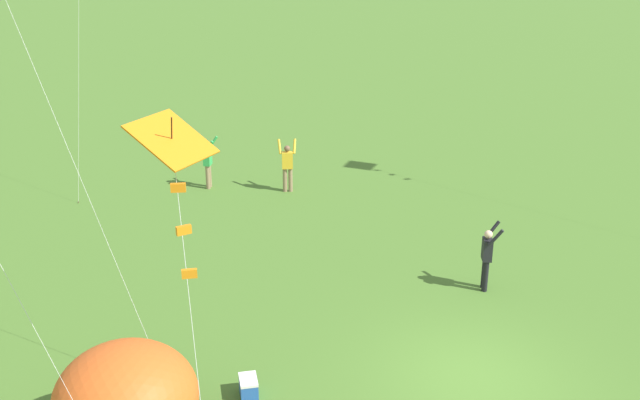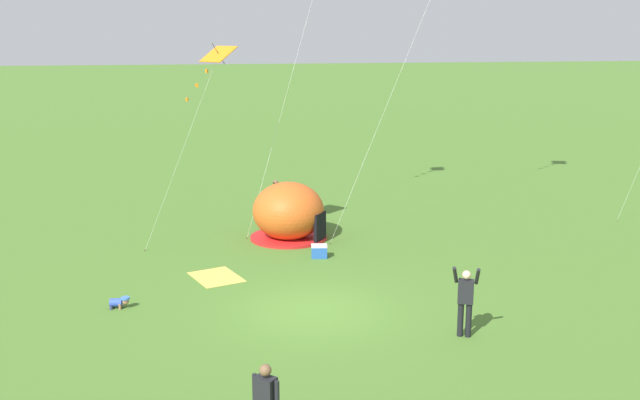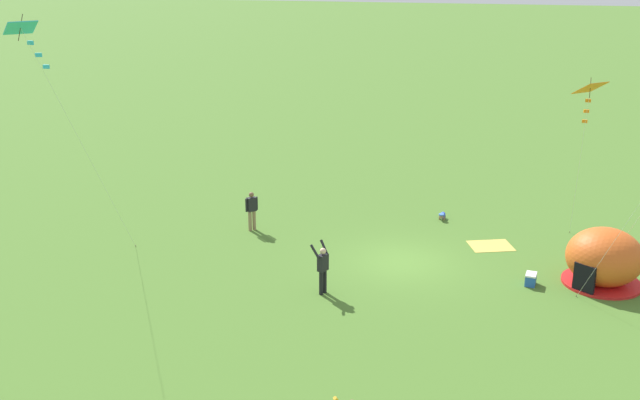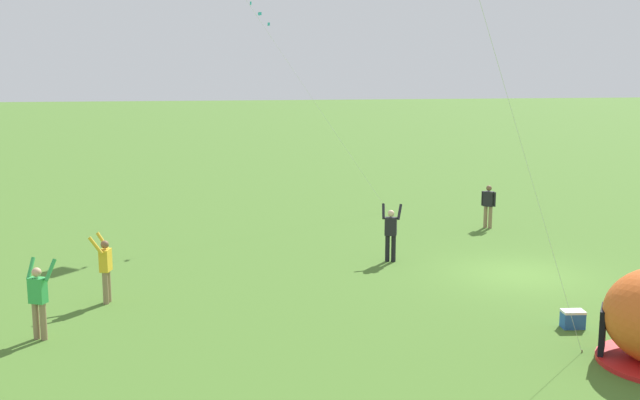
# 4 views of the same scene
# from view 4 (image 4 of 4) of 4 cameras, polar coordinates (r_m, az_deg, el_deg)

# --- Properties ---
(ground_plane) EXTENTS (300.00, 300.00, 0.00)m
(ground_plane) POSITION_cam_4_polar(r_m,az_deg,el_deg) (23.92, 14.94, -5.51)
(ground_plane) COLOR #477028
(cooler_box) EXTENTS (0.44, 0.58, 0.44)m
(cooler_box) POSITION_cam_4_polar(r_m,az_deg,el_deg) (19.39, 18.70, -8.59)
(cooler_box) COLOR #2659B2
(cooler_box) RESTS_ON ground
(person_flying_kite) EXTENTS (0.65, 0.72, 1.89)m
(person_flying_kite) POSITION_cam_4_polar(r_m,az_deg,el_deg) (18.59, -20.66, -6.99)
(person_flying_kite) COLOR #8C7251
(person_flying_kite) RESTS_ON ground
(person_strolling) EXTENTS (0.70, 0.58, 1.89)m
(person_strolling) POSITION_cam_4_polar(r_m,az_deg,el_deg) (20.91, -16.04, -4.92)
(person_strolling) COLOR #8C7251
(person_strolling) RESTS_ON ground
(person_far_back) EXTENTS (0.44, 0.45, 1.72)m
(person_far_back) POSITION_cam_4_polar(r_m,az_deg,el_deg) (30.52, 12.71, -0.31)
(person_far_back) COLOR #8C7251
(person_far_back) RESTS_ON ground
(person_watching_sky) EXTENTS (0.62, 0.72, 1.89)m
(person_watching_sky) POSITION_cam_4_polar(r_m,az_deg,el_deg) (24.58, 5.41, -2.42)
(person_watching_sky) COLOR black
(person_watching_sky) RESTS_ON ground
(kite_cyan) EXTENTS (1.12, 7.08, 9.75)m
(kite_cyan) POSITION_cam_4_polar(r_m,az_deg,el_deg) (31.29, -5.60, 14.94)
(kite_cyan) COLOR silver
(kite_cyan) RESTS_ON ground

